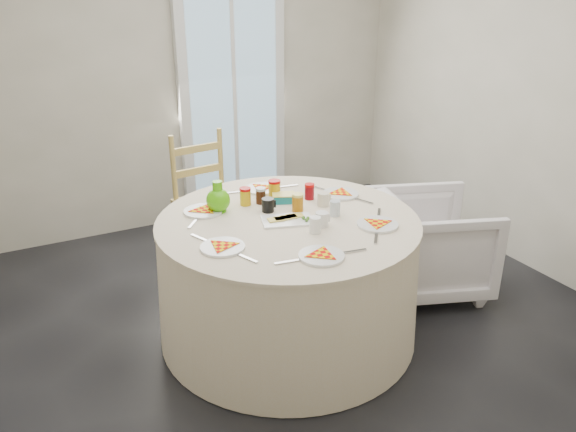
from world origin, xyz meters
name	(u,v)px	position (x,y,z in m)	size (l,w,h in m)	color
floor	(295,321)	(0.00, 0.00, 0.00)	(4.00, 4.00, 0.00)	black
wall_back	(187,78)	(0.00, 2.00, 1.30)	(4.00, 0.02, 2.60)	#BCB5A3
wall_right	(539,97)	(2.00, 0.00, 1.30)	(0.02, 4.00, 2.60)	#BCB5A3
glass_door	(233,104)	(0.40, 1.95, 1.05)	(1.00, 0.08, 2.10)	silver
table	(288,279)	(-0.09, -0.07, 0.38)	(1.61, 1.61, 0.82)	beige
wooden_chair	(210,208)	(-0.18, 1.04, 0.47)	(0.46, 0.44, 1.04)	tan
armchair	(430,239)	(1.05, -0.05, 0.39)	(0.76, 0.71, 0.78)	white
place_settings	(288,221)	(-0.09, -0.07, 0.77)	(1.29, 1.29, 0.02)	silver
jar_cluster	(276,196)	(-0.03, 0.21, 0.82)	(0.46, 0.23, 0.14)	brown
butter_tub	(283,201)	(0.01, 0.19, 0.79)	(0.14, 0.10, 0.06)	#127987
green_pitcher	(218,198)	(-0.41, 0.23, 0.87)	(0.15, 0.15, 0.19)	#48B509
cheese_platter	(287,223)	(-0.11, -0.10, 0.77)	(0.30, 0.19, 0.04)	white
mugs_glasses	(303,209)	(0.04, -0.03, 0.81)	(0.56, 0.56, 0.10)	#9C9C9C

